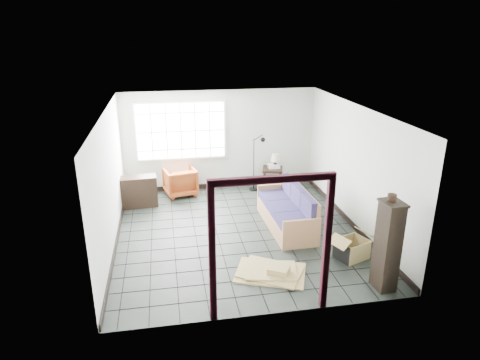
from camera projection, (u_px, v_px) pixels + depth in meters
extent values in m
plane|color=black|center=(238.00, 232.00, 9.02)|extent=(5.50, 5.50, 0.00)
cube|color=silver|center=(220.00, 140.00, 11.12)|extent=(5.00, 0.02, 2.60)
cube|color=silver|center=(272.00, 237.00, 6.03)|extent=(5.00, 0.02, 2.60)
cube|color=silver|center=(110.00, 182.00, 8.16)|extent=(0.02, 5.50, 2.60)
cube|color=silver|center=(355.00, 167.00, 8.99)|extent=(0.02, 5.50, 2.60)
cube|color=white|center=(238.00, 110.00, 8.13)|extent=(5.00, 5.50, 0.02)
cube|color=black|center=(221.00, 185.00, 11.52)|extent=(4.95, 0.03, 0.12)
cube|color=black|center=(117.00, 240.00, 8.58)|extent=(0.03, 5.45, 0.12)
cube|color=black|center=(349.00, 221.00, 9.41)|extent=(0.03, 5.45, 0.12)
cube|color=silver|center=(181.00, 131.00, 10.81)|extent=(2.32, 0.06, 1.52)
cube|color=white|center=(181.00, 131.00, 10.78)|extent=(2.20, 0.02, 1.40)
cube|color=#320B16|center=(212.00, 256.00, 6.02)|extent=(0.10, 0.08, 2.10)
cube|color=#320B16|center=(327.00, 246.00, 6.30)|extent=(0.10, 0.08, 2.10)
cube|color=#320B16|center=(273.00, 179.00, 5.79)|extent=(1.80, 0.08, 0.10)
cube|color=#905E41|center=(286.00, 219.00, 9.23)|extent=(0.82, 1.94, 0.35)
cube|color=#905E41|center=(301.00, 234.00, 8.27)|extent=(0.77, 0.08, 0.62)
cube|color=#905E41|center=(273.00, 197.00, 10.09)|extent=(0.77, 0.08, 0.62)
cube|color=#905E41|center=(302.00, 203.00, 9.17)|extent=(0.13, 1.92, 0.67)
cube|color=#1F1B44|center=(295.00, 221.00, 8.56)|extent=(0.71, 0.63, 0.15)
cube|color=#1F1B44|center=(309.00, 209.00, 8.53)|extent=(0.15, 0.62, 0.50)
cube|color=#1F1B44|center=(285.00, 209.00, 9.14)|extent=(0.71, 0.63, 0.15)
cube|color=#1F1B44|center=(298.00, 198.00, 9.11)|extent=(0.15, 0.62, 0.50)
cube|color=#1F1B44|center=(277.00, 198.00, 9.72)|extent=(0.71, 0.63, 0.15)
cube|color=#1F1B44|center=(289.00, 187.00, 9.70)|extent=(0.15, 0.62, 0.50)
imported|color=maroon|center=(180.00, 180.00, 10.92)|extent=(0.89, 0.85, 0.78)
cube|color=black|center=(273.00, 169.00, 11.28)|extent=(0.64, 0.64, 0.06)
cube|color=black|center=(264.00, 182.00, 11.20)|extent=(0.06, 0.06, 0.52)
cube|color=black|center=(280.00, 182.00, 11.16)|extent=(0.06, 0.06, 0.52)
cube|color=black|center=(265.00, 176.00, 11.59)|extent=(0.06, 0.06, 0.52)
cube|color=black|center=(280.00, 177.00, 11.55)|extent=(0.06, 0.06, 0.52)
cylinder|color=black|center=(275.00, 165.00, 11.28)|extent=(0.11, 0.11, 0.13)
cylinder|color=black|center=(275.00, 161.00, 11.24)|extent=(0.03, 0.03, 0.09)
cone|color=beige|center=(275.00, 158.00, 11.21)|extent=(0.29, 0.29, 0.19)
cube|color=silver|center=(274.00, 166.00, 11.28)|extent=(0.29, 0.23, 0.10)
cylinder|color=black|center=(269.00, 166.00, 11.25)|extent=(0.02, 0.06, 0.06)
cylinder|color=black|center=(253.00, 189.00, 11.37)|extent=(0.28, 0.28, 0.03)
cylinder|color=black|center=(254.00, 164.00, 11.14)|extent=(0.03, 0.03, 1.37)
cylinder|color=black|center=(259.00, 137.00, 10.90)|extent=(0.23, 0.08, 0.12)
sphere|color=black|center=(263.00, 140.00, 10.92)|extent=(0.15, 0.15, 0.12)
cube|color=black|center=(137.00, 192.00, 10.21)|extent=(0.98, 0.44, 0.75)
cube|color=black|center=(137.00, 191.00, 10.20)|extent=(0.92, 0.38, 0.03)
cube|color=black|center=(387.00, 247.00, 6.87)|extent=(0.31, 0.40, 1.53)
cube|color=black|center=(393.00, 203.00, 6.61)|extent=(0.35, 0.44, 0.04)
cylinder|color=black|center=(392.00, 197.00, 6.63)|extent=(0.15, 0.15, 0.11)
cube|color=#A1824D|center=(351.00, 257.00, 8.05)|extent=(0.65, 0.59, 0.02)
cube|color=black|center=(341.00, 252.00, 7.86)|extent=(0.17, 0.40, 0.36)
cube|color=#A1824D|center=(362.00, 245.00, 8.12)|extent=(0.17, 0.40, 0.36)
cube|color=#A1824D|center=(360.00, 254.00, 7.82)|extent=(0.50, 0.21, 0.36)
cube|color=#A1824D|center=(344.00, 244.00, 8.16)|extent=(0.50, 0.21, 0.36)
cube|color=#A1824D|center=(339.00, 242.00, 7.74)|extent=(0.34, 0.47, 0.15)
cube|color=#A1824D|center=(366.00, 233.00, 8.07)|extent=(0.34, 0.47, 0.15)
cube|color=#A1824D|center=(270.00, 273.00, 7.52)|extent=(1.42, 1.22, 0.02)
cube|color=#A1824D|center=(270.00, 271.00, 7.51)|extent=(1.30, 1.22, 0.02)
cube|color=#A1824D|center=(271.00, 270.00, 7.51)|extent=(1.01, 0.82, 0.02)
cube|color=#A1824D|center=(279.00, 270.00, 7.41)|extent=(0.44, 0.42, 0.10)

